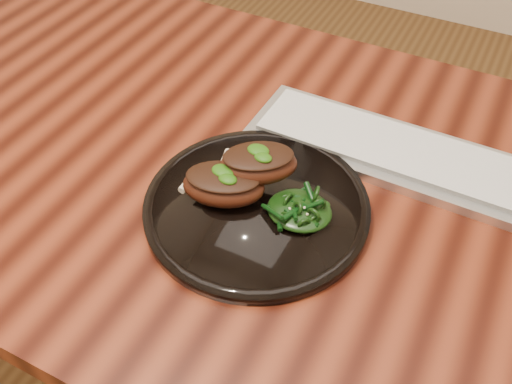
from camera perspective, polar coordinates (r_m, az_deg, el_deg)
desk at (r=0.90m, az=1.23°, el=-1.47°), size 1.60×0.80×0.75m
plate at (r=0.78m, az=0.06°, el=-1.45°), size 0.31×0.31×0.02m
lamb_chop_front at (r=0.76m, az=-3.31°, el=0.79°), size 0.13×0.10×0.05m
lamb_chop_back at (r=0.77m, az=0.17°, el=2.91°), size 0.13×0.11×0.05m
herb_smear at (r=0.82m, az=-0.25°, el=2.92°), size 0.09×0.06×0.01m
greens_heap at (r=0.75m, az=4.39°, el=-1.54°), size 0.09×0.08×0.03m
keyboard at (r=0.88m, az=14.41°, el=3.68°), size 0.47×0.15×0.02m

